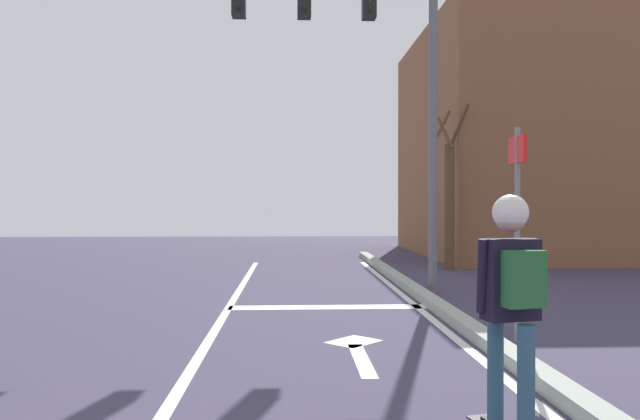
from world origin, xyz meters
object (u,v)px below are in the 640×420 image
Objects in this scene: street_sign_post at (517,204)px; roadside_tree at (449,198)px; skater at (512,285)px; traffic_signal_mast at (360,52)px.

street_sign_post is 0.61× the size of roadside_tree.
skater is at bearing -110.76° from street_sign_post.
traffic_signal_mast is (-0.21, 7.09, 3.23)m from skater.
skater is 11.17m from roadside_tree.
roadside_tree is at bearing 55.91° from traffic_signal_mast.
skater is 3.05m from street_sign_post.
traffic_signal_mast reaches higher than street_sign_post.
roadside_tree is at bearing 77.74° from skater.
traffic_signal_mast reaches higher than roadside_tree.
skater is at bearing -102.26° from roadside_tree.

